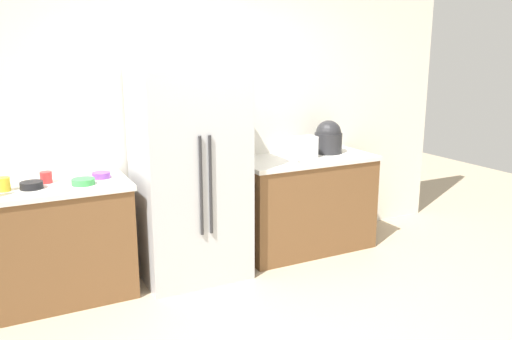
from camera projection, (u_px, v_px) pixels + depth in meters
The scene contains 12 objects.
kitchen_back_panel at pixel (195, 92), 4.68m from camera, with size 5.57×0.10×3.09m, color silver.
counter_left at pixel (52, 243), 4.01m from camera, with size 1.20×0.64×0.92m.
counter_right at pixel (305, 203), 5.03m from camera, with size 1.33×0.64×0.92m.
refrigerator at pixel (190, 176), 4.37m from camera, with size 0.87×0.72×1.76m.
toaster at pixel (303, 147), 4.85m from camera, with size 0.26×0.14×0.20m, color silver.
rice_cooker at pixel (328, 138), 5.08m from camera, with size 0.27×0.27×0.32m.
cup_b at pixel (294, 159), 4.65m from camera, with size 0.09×0.09×0.08m, color white.
cup_c at pixel (46, 177), 3.96m from camera, with size 0.09×0.09×0.09m, color red.
cup_d at pixel (3, 184), 3.74m from camera, with size 0.09×0.09×0.10m, color yellow.
bowl_a at pixel (31, 185), 3.80m from camera, with size 0.16×0.16×0.05m, color black.
bowl_b at pixel (83, 182), 3.92m from camera, with size 0.17×0.17×0.05m, color green.
bowl_c at pixel (101, 175), 4.12m from camera, with size 0.14×0.14×0.05m, color purple.
Camera 1 is at (-1.66, -2.63, 1.93)m, focal length 36.42 mm.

